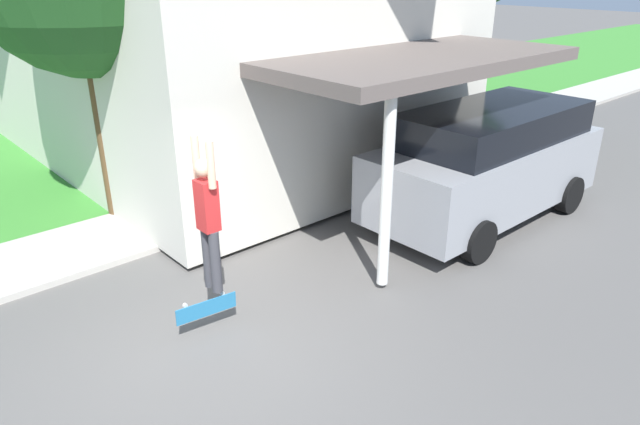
{
  "coord_description": "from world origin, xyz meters",
  "views": [
    {
      "loc": [
        5.12,
        -2.78,
        4.24
      ],
      "look_at": [
        -0.16,
        1.93,
        1.16
      ],
      "focal_mm": 32.0,
      "sensor_mm": 36.0,
      "label": 1
    }
  ],
  "objects": [
    {
      "name": "skateboard",
      "position": [
        -0.26,
        0.14,
        0.36
      ],
      "size": [
        0.17,
        0.79,
        0.25
      ],
      "color": "#236B99",
      "rests_on": "ground_plane"
    },
    {
      "name": "lawn",
      "position": [
        -8.0,
        6.0,
        0.04
      ],
      "size": [
        10.0,
        80.0,
        0.08
      ],
      "color": "#387F2D",
      "rests_on": "ground_plane"
    },
    {
      "name": "sidewalk",
      "position": [
        -3.6,
        6.0,
        0.05
      ],
      "size": [
        1.8,
        80.0,
        0.1
      ],
      "color": "#ADA89E",
      "rests_on": "ground_plane"
    },
    {
      "name": "skateboarder",
      "position": [
        -0.36,
        0.33,
        1.53
      ],
      "size": [
        0.41,
        0.23,
        1.94
      ],
      "color": "#38383D",
      "rests_on": "ground_plane"
    },
    {
      "name": "suv_parked",
      "position": [
        -0.04,
        5.75,
        1.08
      ],
      "size": [
        2.08,
        4.7,
        2.02
      ],
      "color": "gray",
      "rests_on": "ground_plane"
    },
    {
      "name": "ground_plane",
      "position": [
        0.0,
        0.0,
        0.0
      ],
      "size": [
        120.0,
        120.0,
        0.0
      ],
      "primitive_type": "plane",
      "color": "#54514F"
    }
  ]
}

